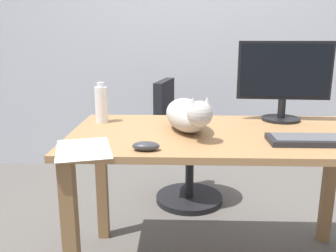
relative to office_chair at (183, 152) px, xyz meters
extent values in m
cube|color=silver|center=(0.18, 0.75, 0.93)|extent=(6.00, 0.04, 2.60)
cube|color=#9E7247|center=(0.18, -0.82, 0.35)|extent=(1.43, 0.74, 0.03)
cube|color=olive|center=(-0.48, -1.13, -0.02)|extent=(0.06, 0.06, 0.71)
cube|color=olive|center=(-0.48, -0.51, -0.02)|extent=(0.06, 0.06, 0.71)
cube|color=olive|center=(0.83, -0.51, -0.02)|extent=(0.06, 0.06, 0.71)
cylinder|color=black|center=(0.05, -0.01, -0.35)|extent=(0.48, 0.48, 0.04)
cylinder|color=black|center=(0.05, -0.01, -0.16)|extent=(0.06, 0.06, 0.42)
cylinder|color=black|center=(0.05, -0.01, 0.08)|extent=(0.44, 0.44, 0.06)
cube|color=black|center=(-0.13, 0.03, 0.31)|extent=(0.13, 0.36, 0.40)
cylinder|color=black|center=(0.52, -0.56, 0.38)|extent=(0.20, 0.20, 0.01)
cylinder|color=black|center=(0.52, -0.56, 0.43)|extent=(0.04, 0.04, 0.10)
cube|color=black|center=(0.52, -0.56, 0.63)|extent=(0.48, 0.05, 0.30)
cube|color=black|center=(0.52, -0.58, 0.63)|extent=(0.45, 0.03, 0.27)
cube|color=#232328|center=(0.57, -0.98, 0.38)|extent=(0.44, 0.15, 0.02)
cube|color=#515156|center=(0.57, -0.98, 0.40)|extent=(0.40, 0.12, 0.00)
ellipsoid|color=#B2ADA8|center=(0.01, -0.79, 0.44)|extent=(0.26, 0.39, 0.15)
sphere|color=#B2ADA8|center=(0.06, -0.99, 0.49)|extent=(0.11, 0.11, 0.11)
cone|color=#B2ADA8|center=(0.09, -0.99, 0.54)|extent=(0.04, 0.04, 0.04)
cone|color=#B2ADA8|center=(0.03, -1.00, 0.54)|extent=(0.04, 0.04, 0.04)
cylinder|color=#B2ADA8|center=(-0.02, -0.52, 0.39)|extent=(0.15, 0.15, 0.03)
ellipsoid|color=#333338|center=(-0.16, -1.11, 0.39)|extent=(0.11, 0.06, 0.04)
cube|color=white|center=(-0.41, -1.10, 0.37)|extent=(0.28, 0.34, 0.00)
cylinder|color=silver|center=(-0.43, -0.63, 0.46)|extent=(0.07, 0.07, 0.18)
cylinder|color=silver|center=(-0.43, -0.63, 0.57)|extent=(0.04, 0.04, 0.02)
camera|label=1|loc=(-0.03, -2.47, 0.81)|focal=38.83mm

